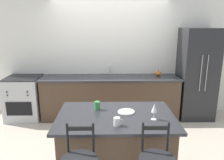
{
  "coord_description": "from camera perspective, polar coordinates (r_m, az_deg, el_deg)",
  "views": [
    {
      "loc": [
        -0.04,
        -4.17,
        2.03
      ],
      "look_at": [
        0.02,
        -0.62,
        1.1
      ],
      "focal_mm": 35.0,
      "sensor_mm": 36.0,
      "label": 1
    }
  ],
  "objects": [
    {
      "name": "kitchen_island",
      "position": [
        3.0,
        0.97,
        -17.04
      ],
      "size": [
        1.48,
        0.98,
        0.9
      ],
      "color": "#4C3828",
      "rests_on": "ground_plane"
    },
    {
      "name": "oven_range",
      "position": [
        5.13,
        -21.81,
        -4.32
      ],
      "size": [
        0.72,
        0.72,
        0.92
      ],
      "color": "#B7B7BC",
      "rests_on": "ground_plane"
    },
    {
      "name": "wall_back",
      "position": [
        4.94,
        -0.52,
        6.7
      ],
      "size": [
        6.0,
        0.07,
        2.7
      ],
      "color": "silver",
      "rests_on": "ground_plane"
    },
    {
      "name": "coffee_mug",
      "position": [
        2.51,
        1.34,
        -10.8
      ],
      "size": [
        0.11,
        0.08,
        0.1
      ],
      "color": "white",
      "rests_on": "kitchen_island"
    },
    {
      "name": "dinner_plate",
      "position": [
        2.88,
        3.75,
        -8.24
      ],
      "size": [
        0.22,
        0.22,
        0.02
      ],
      "color": "white",
      "rests_on": "kitchen_island"
    },
    {
      "name": "tumbler_cup",
      "position": [
        2.95,
        -3.9,
        -6.69
      ],
      "size": [
        0.08,
        0.08,
        0.11
      ],
      "color": "#3D934C",
      "rests_on": "kitchen_island"
    },
    {
      "name": "pumpkin_decoration",
      "position": [
        4.91,
        11.97,
        1.7
      ],
      "size": [
        0.13,
        0.13,
        0.12
      ],
      "color": "orange",
      "rests_on": "back_counter"
    },
    {
      "name": "ground_plane",
      "position": [
        4.64,
        -0.39,
        -11.34
      ],
      "size": [
        18.0,
        18.0,
        0.0
      ],
      "primitive_type": "plane",
      "color": "beige"
    },
    {
      "name": "refrigerator",
      "position": [
        5.03,
        21.18,
        1.44
      ],
      "size": [
        0.72,
        0.7,
        1.94
      ],
      "color": "#232326",
      "rests_on": "ground_plane"
    },
    {
      "name": "wine_glass",
      "position": [
        2.67,
        10.97,
        -7.26
      ],
      "size": [
        0.07,
        0.07,
        0.2
      ],
      "color": "white",
      "rests_on": "kitchen_island"
    },
    {
      "name": "back_counter",
      "position": [
        4.83,
        -0.46,
        -4.42
      ],
      "size": [
        2.94,
        0.71,
        0.91
      ],
      "color": "#4C3828",
      "rests_on": "ground_plane"
    },
    {
      "name": "sink_faucet",
      "position": [
        4.87,
        -0.5,
        2.97
      ],
      "size": [
        0.02,
        0.13,
        0.22
      ],
      "color": "#ADAFB5",
      "rests_on": "back_counter"
    }
  ]
}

